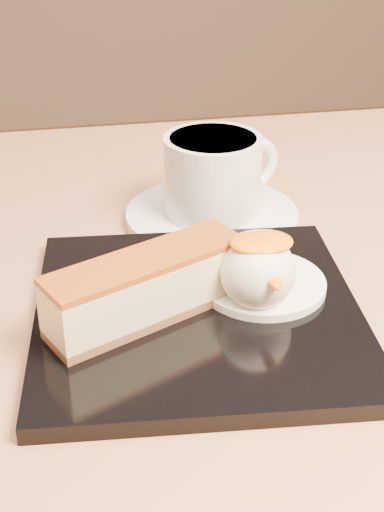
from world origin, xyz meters
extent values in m
cube|color=#925A35|center=(0.00, 0.00, 0.70)|extent=(0.80, 0.80, 0.04)
cube|color=black|center=(0.03, -0.01, 0.73)|extent=(0.24, 0.24, 0.01)
cube|color=brown|center=(0.00, -0.02, 0.74)|extent=(0.14, 0.09, 0.01)
cube|color=#F4E79F|center=(0.00, -0.02, 0.76)|extent=(0.14, 0.09, 0.03)
cube|color=brown|center=(0.00, -0.02, 0.77)|extent=(0.14, 0.09, 0.00)
cylinder|color=white|center=(0.08, 0.00, 0.73)|extent=(0.09, 0.09, 0.01)
sphere|color=white|center=(0.07, -0.02, 0.76)|extent=(0.05, 0.05, 0.05)
ellipsoid|color=orange|center=(0.07, -0.02, 0.78)|extent=(0.04, 0.03, 0.01)
ellipsoid|color=#297E3A|center=(0.05, 0.02, 0.74)|extent=(0.02, 0.01, 0.00)
ellipsoid|color=#297E3A|center=(0.06, 0.03, 0.74)|extent=(0.02, 0.02, 0.00)
ellipsoid|color=#297E3A|center=(0.04, 0.03, 0.74)|extent=(0.01, 0.02, 0.00)
cylinder|color=white|center=(0.07, 0.13, 0.72)|extent=(0.15, 0.15, 0.01)
cylinder|color=white|center=(0.07, 0.13, 0.76)|extent=(0.08, 0.08, 0.07)
cylinder|color=black|center=(0.07, 0.13, 0.80)|extent=(0.07, 0.07, 0.00)
torus|color=white|center=(0.11, 0.15, 0.76)|extent=(0.05, 0.03, 0.05)
camera|label=1|loc=(-0.05, -0.41, 1.00)|focal=50.00mm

